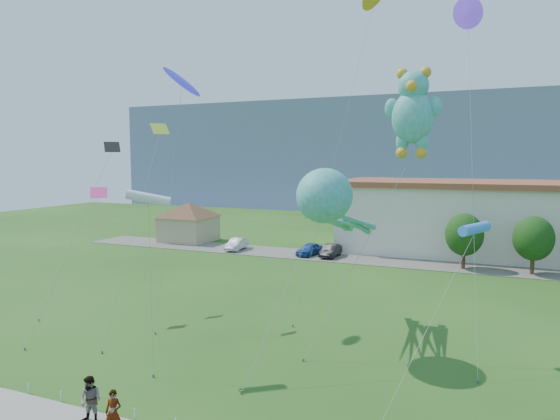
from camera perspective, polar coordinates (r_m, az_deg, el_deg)
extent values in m
plane|color=#224C15|center=(23.33, -12.06, -21.45)|extent=(160.00, 160.00, 0.00)
cube|color=#59544C|center=(54.35, 9.60, -5.55)|extent=(70.00, 6.00, 0.06)
cube|color=slate|center=(137.47, 17.88, 6.28)|extent=(160.00, 50.00, 25.00)
cube|color=tan|center=(66.31, -10.38, -2.14)|extent=(6.00, 6.00, 3.20)
pyramid|color=brown|center=(66.02, -10.42, 0.01)|extent=(9.20, 9.20, 1.80)
cylinder|color=white|center=(26.73, -26.84, -17.71)|extent=(0.05, 0.05, 0.50)
cylinder|color=white|center=(25.34, -23.74, -18.90)|extent=(0.05, 0.05, 0.50)
cylinder|color=white|center=(24.04, -20.24, -20.16)|extent=(0.05, 0.05, 0.50)
cylinder|color=white|center=(22.84, -16.29, -21.48)|extent=(0.05, 0.05, 0.50)
cylinder|color=#3F2B19|center=(51.85, 20.22, -5.17)|extent=(0.36, 0.36, 2.20)
ellipsoid|color=#14380F|center=(51.48, 20.31, -2.66)|extent=(3.60, 3.60, 4.14)
cylinder|color=#3F2B19|center=(51.97, 26.87, -5.42)|extent=(0.36, 0.36, 2.20)
ellipsoid|color=#14380F|center=(51.59, 26.99, -2.91)|extent=(3.60, 3.60, 4.14)
imported|color=gray|center=(21.60, -18.50, -21.08)|extent=(0.72, 0.58, 1.74)
imported|color=gray|center=(22.63, -20.84, -19.63)|extent=(1.01, 0.82, 1.91)
imported|color=#B6B5BD|center=(58.97, -4.98, -3.90)|extent=(1.73, 4.23, 1.37)
imported|color=#1B4294|center=(55.58, 3.37, -4.49)|extent=(2.33, 4.20, 1.35)
imported|color=black|center=(54.88, 5.82, -4.64)|extent=(1.47, 4.10, 1.34)
ellipsoid|color=teal|center=(27.37, 5.12, 1.64)|extent=(3.03, 3.93, 3.03)
sphere|color=white|center=(26.40, 3.22, 2.21)|extent=(0.48, 0.48, 0.48)
sphere|color=white|center=(26.05, 5.46, 2.15)|extent=(0.48, 0.48, 0.48)
cylinder|color=slate|center=(24.22, -4.47, -20.05)|extent=(0.10, 0.10, 0.16)
cylinder|color=gray|center=(24.89, 0.33, -9.63)|extent=(1.80, 5.69, 7.72)
ellipsoid|color=teal|center=(29.17, 14.92, 10.20)|extent=(2.33, 1.98, 2.91)
sphere|color=teal|center=(29.36, 15.01, 13.51)|extent=(1.70, 1.70, 1.70)
sphere|color=gold|center=(29.56, 13.80, 14.89)|extent=(0.63, 0.63, 0.63)
sphere|color=gold|center=(29.38, 16.30, 14.88)|extent=(0.63, 0.63, 0.63)
sphere|color=gold|center=(28.64, 14.80, 13.53)|extent=(0.63, 0.63, 0.63)
ellipsoid|color=teal|center=(29.40, 12.66, 11.27)|extent=(0.81, 0.57, 1.13)
ellipsoid|color=teal|center=(29.08, 17.26, 11.21)|extent=(0.81, 0.57, 1.13)
ellipsoid|color=teal|center=(29.17, 13.80, 7.58)|extent=(0.72, 0.63, 1.16)
ellipsoid|color=teal|center=(29.02, 15.91, 7.54)|extent=(0.72, 0.63, 1.16)
sphere|color=gold|center=(28.98, 13.71, 6.36)|extent=(0.63, 0.63, 0.63)
sphere|color=gold|center=(28.83, 15.83, 6.31)|extent=(0.63, 0.63, 0.63)
cylinder|color=slate|center=(27.54, 2.66, -16.74)|extent=(0.10, 0.10, 0.16)
cylinder|color=gray|center=(27.59, 9.01, -5.02)|extent=(4.67, 4.92, 10.68)
cube|color=#B9D732|center=(35.13, -13.58, 9.01)|extent=(1.29, 1.29, 0.86)
cylinder|color=slate|center=(30.13, -19.68, -15.06)|extent=(0.10, 0.10, 0.16)
cylinder|color=gray|center=(31.88, -16.36, -2.20)|extent=(1.46, 7.71, 12.36)
cube|color=#F03588|center=(36.04, -20.01, 1.91)|extent=(1.29, 1.29, 0.86)
cylinder|color=slate|center=(32.30, -27.15, -13.93)|extent=(0.10, 0.10, 0.16)
cylinder|color=gray|center=(33.79, -23.33, -5.69)|extent=(0.84, 7.07, 8.07)
cube|color=black|center=(38.97, -18.64, 6.85)|extent=(1.29, 1.29, 0.86)
cylinder|color=slate|center=(37.28, -25.86, -11.25)|extent=(0.10, 0.10, 0.16)
cylinder|color=gray|center=(37.59, -22.14, -2.09)|extent=(1.41, 5.97, 11.21)
cylinder|color=silver|center=(26.26, -14.81, 1.32)|extent=(0.50, 2.25, 0.87)
cylinder|color=slate|center=(26.46, -14.27, -17.90)|extent=(0.10, 0.10, 0.16)
cylinder|color=gray|center=(26.00, -14.54, -8.45)|extent=(1.22, 1.55, 8.32)
cone|color=#7437DD|center=(35.17, 20.70, 20.44)|extent=(1.80, 1.33, 1.33)
cylinder|color=slate|center=(26.89, 21.69, -17.74)|extent=(0.10, 0.10, 0.16)
cylinder|color=gray|center=(29.35, 21.13, 3.88)|extent=(1.52, 9.22, 19.39)
cylinder|color=slate|center=(32.63, 1.48, -13.08)|extent=(0.10, 0.10, 0.16)
cylinder|color=gray|center=(33.26, 6.46, 6.57)|extent=(3.68, 6.30, 21.91)
cylinder|color=#317DDD|center=(24.86, 21.37, -2.01)|extent=(0.50, 2.25, 0.87)
cylinder|color=gray|center=(22.08, 16.46, -12.76)|extent=(3.24, 7.61, 7.09)
cone|color=#2D29EA|center=(35.06, -11.15, 14.25)|extent=(1.80, 1.33, 1.33)
cylinder|color=slate|center=(32.23, -14.05, -13.50)|extent=(0.10, 0.10, 0.16)
cylinder|color=gray|center=(32.66, -12.54, 0.87)|extent=(0.83, 4.62, 15.50)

